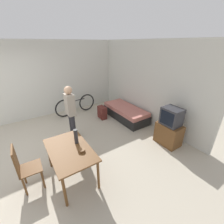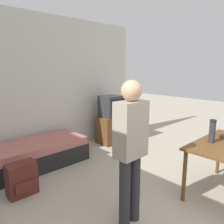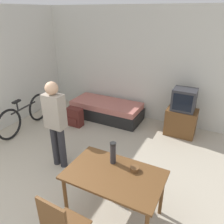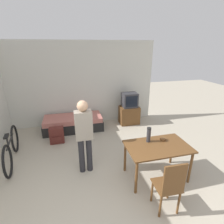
% 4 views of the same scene
% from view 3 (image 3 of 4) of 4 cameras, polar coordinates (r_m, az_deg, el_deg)
% --- Properties ---
extents(wall_back, '(5.23, 0.06, 2.70)m').
position_cam_3_polar(wall_back, '(5.67, 2.75, 12.56)').
color(wall_back, silver).
rests_on(wall_back, ground_plane).
extents(daybed, '(1.83, 0.80, 0.44)m').
position_cam_3_polar(daybed, '(5.68, -1.46, 0.54)').
color(daybed, black).
rests_on(daybed, ground_plane).
extents(tv, '(0.65, 0.44, 1.08)m').
position_cam_3_polar(tv, '(5.04, 17.78, -0.64)').
color(tv, brown).
rests_on(tv, ground_plane).
extents(dining_table, '(1.22, 0.76, 0.72)m').
position_cam_3_polar(dining_table, '(2.89, 0.56, -17.15)').
color(dining_table, brown).
rests_on(dining_table, ground_plane).
extents(bicycle, '(0.22, 1.67, 0.77)m').
position_cam_3_polar(bicycle, '(5.49, -21.79, -0.67)').
color(bicycle, black).
rests_on(bicycle, ground_plane).
extents(person_standing, '(0.34, 0.21, 1.58)m').
position_cam_3_polar(person_standing, '(3.75, -14.55, -2.10)').
color(person_standing, '#28282D').
rests_on(person_standing, ground_plane).
extents(thermos_flask, '(0.08, 0.08, 0.31)m').
position_cam_3_polar(thermos_flask, '(2.90, 0.26, -10.40)').
color(thermos_flask, '#2D2D33').
rests_on(thermos_flask, dining_table).
extents(mate_bowl, '(0.12, 0.12, 0.05)m').
position_cam_3_polar(mate_bowl, '(2.88, 5.93, -14.55)').
color(mate_bowl, brown).
rests_on(mate_bowl, dining_table).
extents(backpack, '(0.38, 0.24, 0.46)m').
position_cam_3_polar(backpack, '(5.36, -9.70, -1.31)').
color(backpack, '#56231E').
rests_on(backpack, ground_plane).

